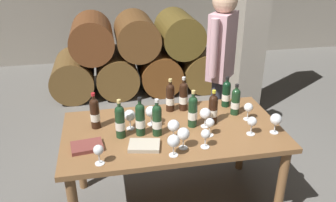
{
  "coord_description": "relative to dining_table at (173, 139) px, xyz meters",
  "views": [
    {
      "loc": [
        -0.48,
        -2.28,
        2.11
      ],
      "look_at": [
        0.0,
        0.2,
        0.91
      ],
      "focal_mm": 36.77,
      "sensor_mm": 36.0,
      "label": 1
    }
  ],
  "objects": [
    {
      "name": "wine_bottle_9",
      "position": [
        0.16,
        0.31,
        0.22
      ],
      "size": [
        0.07,
        0.07,
        0.3
      ],
      "color": "black",
      "rests_on": "dining_table"
    },
    {
      "name": "wine_glass_1",
      "position": [
        0.17,
        -0.29,
        0.19
      ],
      "size": [
        0.07,
        0.07,
        0.14
      ],
      "color": "white",
      "rests_on": "dining_table"
    },
    {
      "name": "wine_glass_3",
      "position": [
        -0.33,
        0.07,
        0.21
      ],
      "size": [
        0.09,
        0.09,
        0.16
      ],
      "color": "white",
      "rests_on": "dining_table"
    },
    {
      "name": "wine_glass_2",
      "position": [
        0.57,
        -0.19,
        0.2
      ],
      "size": [
        0.07,
        0.07,
        0.15
      ],
      "color": "white",
      "rests_on": "dining_table"
    },
    {
      "name": "wine_glass_0",
      "position": [
        0.25,
        -0.14,
        0.19
      ],
      "size": [
        0.07,
        0.07,
        0.14
      ],
      "color": "white",
      "rests_on": "dining_table"
    },
    {
      "name": "wine_glass_4",
      "position": [
        0.75,
        -0.2,
        0.2
      ],
      "size": [
        0.09,
        0.09,
        0.16
      ],
      "color": "white",
      "rests_on": "dining_table"
    },
    {
      "name": "wine_bottle_7",
      "position": [
        -0.13,
        -0.06,
        0.22
      ],
      "size": [
        0.07,
        0.07,
        0.3
      ],
      "color": "#19381E",
      "rests_on": "dining_table"
    },
    {
      "name": "barrel_stack",
      "position": [
        -0.0,
        2.6,
        -0.13
      ],
      "size": [
        2.49,
        0.9,
        1.15
      ],
      "color": "brown",
      "rests_on": "ground_plane"
    },
    {
      "name": "wine_bottle_1",
      "position": [
        -0.59,
        0.14,
        0.22
      ],
      "size": [
        0.07,
        0.07,
        0.3
      ],
      "color": "black",
      "rests_on": "dining_table"
    },
    {
      "name": "wine_glass_11",
      "position": [
        0.63,
        0.04,
        0.2
      ],
      "size": [
        0.07,
        0.07,
        0.15
      ],
      "color": "white",
      "rests_on": "dining_table"
    },
    {
      "name": "wine_bottle_0",
      "position": [
        0.04,
        0.32,
        0.22
      ],
      "size": [
        0.07,
        0.07,
        0.29
      ],
      "color": "black",
      "rests_on": "dining_table"
    },
    {
      "name": "stone_pillar",
      "position": [
        1.3,
        1.6,
        0.63
      ],
      "size": [
        0.32,
        0.32,
        2.6
      ],
      "primitive_type": "cube",
      "color": "gray",
      "rests_on": "ground_plane"
    },
    {
      "name": "wine_glass_5",
      "position": [
        -0.16,
        0.1,
        0.2
      ],
      "size": [
        0.09,
        0.09,
        0.16
      ],
      "color": "white",
      "rests_on": "dining_table"
    },
    {
      "name": "wine_bottle_8",
      "position": [
        0.16,
        0.02,
        0.22
      ],
      "size": [
        0.07,
        0.07,
        0.31
      ],
      "color": "#19381E",
      "rests_on": "dining_table"
    },
    {
      "name": "wine_glass_9",
      "position": [
        0.02,
        -0.28,
        0.21
      ],
      "size": [
        0.09,
        0.09,
        0.16
      ],
      "color": "white",
      "rests_on": "dining_table"
    },
    {
      "name": "wine_bottle_6",
      "position": [
        0.54,
        0.31,
        0.21
      ],
      "size": [
        0.07,
        0.07,
        0.28
      ],
      "color": "black",
      "rests_on": "dining_table"
    },
    {
      "name": "wine_bottle_5",
      "position": [
        0.34,
        0.05,
        0.21
      ],
      "size": [
        0.07,
        0.07,
        0.28
      ],
      "color": "black",
      "rests_on": "dining_table"
    },
    {
      "name": "wine_glass_6",
      "position": [
        -0.07,
        -0.35,
        0.2
      ],
      "size": [
        0.09,
        0.09,
        0.16
      ],
      "color": "white",
      "rests_on": "dining_table"
    },
    {
      "name": "wine_bottle_4",
      "position": [
        -0.41,
        -0.03,
        0.22
      ],
      "size": [
        0.07,
        0.07,
        0.31
      ],
      "color": "#19381E",
      "rests_on": "dining_table"
    },
    {
      "name": "tasting_notebook",
      "position": [
        -0.65,
        -0.15,
        0.11
      ],
      "size": [
        0.24,
        0.19,
        0.03
      ],
      "primitive_type": "cube",
      "rotation": [
        0.0,
        0.0,
        0.13
      ],
      "color": "brown",
      "rests_on": "dining_table"
    },
    {
      "name": "sommelier_presenting",
      "position": [
        0.63,
        0.75,
        0.37
      ],
      "size": [
        0.35,
        0.4,
        1.72
      ],
      "color": "#383842",
      "rests_on": "ground_plane"
    },
    {
      "name": "wine_bottle_2",
      "position": [
        0.57,
        0.15,
        0.21
      ],
      "size": [
        0.07,
        0.07,
        0.27
      ],
      "color": "#19381E",
      "rests_on": "dining_table"
    },
    {
      "name": "wine_glass_10",
      "position": [
        -0.57,
        -0.35,
        0.19
      ],
      "size": [
        0.07,
        0.07,
        0.14
      ],
      "color": "white",
      "rests_on": "dining_table"
    },
    {
      "name": "leather_ledger",
      "position": [
        -0.25,
        -0.21,
        0.11
      ],
      "size": [
        0.25,
        0.2,
        0.03
      ],
      "primitive_type": "cube",
      "rotation": [
        0.0,
        0.0,
        -0.21
      ],
      "color": "#B2A893",
      "rests_on": "dining_table"
    },
    {
      "name": "wine_glass_7",
      "position": [
        -0.03,
        -0.15,
        0.21
      ],
      "size": [
        0.09,
        0.09,
        0.16
      ],
      "color": "white",
      "rests_on": "dining_table"
    },
    {
      "name": "wine_glass_8",
      "position": [
        0.26,
        -0.01,
        0.2
      ],
      "size": [
        0.09,
        0.09,
        0.16
      ],
      "color": "white",
      "rests_on": "dining_table"
    },
    {
      "name": "dining_table",
      "position": [
        0.0,
        0.0,
        0.0
      ],
      "size": [
        1.7,
        0.9,
        0.76
      ],
      "color": "brown",
      "rests_on": "ground_plane"
    },
    {
      "name": "wine_bottle_3",
      "position": [
        -0.26,
        -0.03,
        0.22
      ],
      "size": [
        0.07,
        0.07,
        0.31
      ],
      "color": "#19381E",
      "rests_on": "dining_table"
    }
  ]
}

